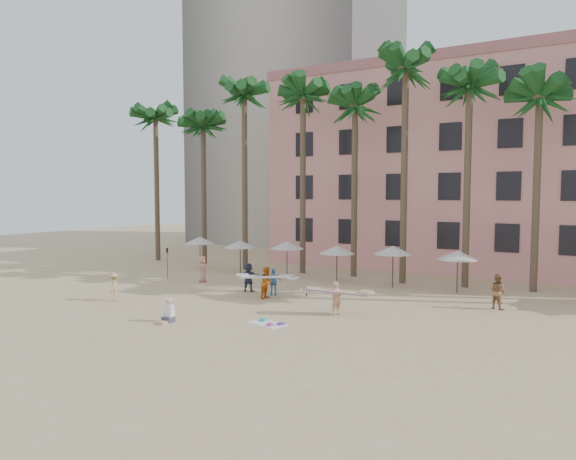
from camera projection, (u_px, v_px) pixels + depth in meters
The scene contains 11 objects.
ground at pixel (245, 324), 23.92m from camera, with size 120.00×120.00×0.00m, color #D1B789.
pink_hotel at pixel (494, 170), 42.35m from camera, with size 35.00×14.00×16.00m, color pink.
grey_tower at pixel (299, 42), 63.94m from camera, with size 22.00×18.00×50.00m, color #A89E8E.
palm_row at pixel (373, 95), 35.71m from camera, with size 44.40×5.40×16.30m.
umbrella_row at pixel (311, 247), 36.06m from camera, with size 22.50×2.70×2.73m.
beach_towel at pixel (269, 323), 23.97m from camera, with size 1.99×1.42×0.14m.
carrier_yellow at pixel (336, 296), 25.70m from camera, with size 3.03×1.91×1.70m.
carrier_white at pixel (267, 282), 29.76m from camera, with size 3.20×1.35×1.85m.
beachgoers at pixel (266, 281), 30.66m from camera, with size 20.31×9.82×1.86m.
paddle at pixel (167, 259), 36.54m from camera, with size 0.18×0.04×2.23m.
seated_man at pixel (168, 314), 24.27m from camera, with size 0.48×0.84×1.10m.
Camera 1 is at (13.48, -19.41, 6.10)m, focal length 32.00 mm.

